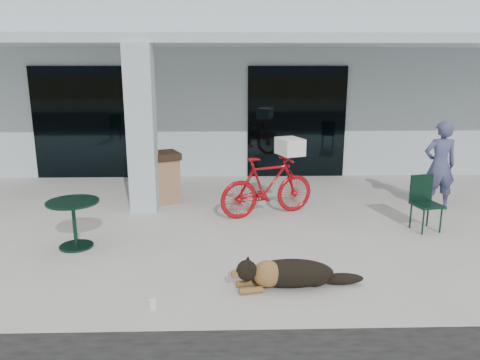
{
  "coord_description": "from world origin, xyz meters",
  "views": [
    {
      "loc": [
        0.1,
        -6.44,
        2.78
      ],
      "look_at": [
        0.29,
        0.62,
        1.0
      ],
      "focal_mm": 35.0,
      "sensor_mm": 36.0,
      "label": 1
    }
  ],
  "objects_px": {
    "person": "(440,165)",
    "trash_receptacle": "(164,177)",
    "dog": "(291,271)",
    "cafe_table_near": "(75,224)",
    "cafe_chair_far_a": "(427,204)",
    "bicycle": "(267,186)"
  },
  "relations": [
    {
      "from": "person",
      "to": "trash_receptacle",
      "type": "xyz_separation_m",
      "value": [
        -5.36,
        0.6,
        -0.34
      ]
    },
    {
      "from": "dog",
      "to": "trash_receptacle",
      "type": "bearing_deg",
      "value": 108.48
    },
    {
      "from": "cafe_table_near",
      "to": "cafe_chair_far_a",
      "type": "distance_m",
      "value": 5.74
    },
    {
      "from": "bicycle",
      "to": "cafe_table_near",
      "type": "height_order",
      "value": "bicycle"
    },
    {
      "from": "cafe_table_near",
      "to": "trash_receptacle",
      "type": "relative_size",
      "value": 0.76
    },
    {
      "from": "bicycle",
      "to": "person",
      "type": "xyz_separation_m",
      "value": [
        3.33,
        0.31,
        0.3
      ]
    },
    {
      "from": "cafe_chair_far_a",
      "to": "cafe_table_near",
      "type": "bearing_deg",
      "value": 172.4
    },
    {
      "from": "trash_receptacle",
      "to": "bicycle",
      "type": "bearing_deg",
      "value": -24.04
    },
    {
      "from": "dog",
      "to": "cafe_table_near",
      "type": "distance_m",
      "value": 3.46
    },
    {
      "from": "trash_receptacle",
      "to": "person",
      "type": "bearing_deg",
      "value": -6.38
    },
    {
      "from": "person",
      "to": "dog",
      "type": "bearing_deg",
      "value": 43.5
    },
    {
      "from": "cafe_chair_far_a",
      "to": "trash_receptacle",
      "type": "xyz_separation_m",
      "value": [
        -4.65,
        1.8,
        0.05
      ]
    },
    {
      "from": "cafe_table_near",
      "to": "person",
      "type": "height_order",
      "value": "person"
    },
    {
      "from": "cafe_table_near",
      "to": "person",
      "type": "xyz_separation_m",
      "value": [
        6.42,
        1.79,
        0.49
      ]
    },
    {
      "from": "cafe_table_near",
      "to": "person",
      "type": "relative_size",
      "value": 0.46
    },
    {
      "from": "dog",
      "to": "person",
      "type": "xyz_separation_m",
      "value": [
        3.27,
        3.2,
        0.65
      ]
    },
    {
      "from": "trash_receptacle",
      "to": "cafe_table_near",
      "type": "bearing_deg",
      "value": -113.82
    },
    {
      "from": "dog",
      "to": "cafe_chair_far_a",
      "type": "distance_m",
      "value": 3.25
    },
    {
      "from": "person",
      "to": "trash_receptacle",
      "type": "relative_size",
      "value": 1.67
    },
    {
      "from": "bicycle",
      "to": "cafe_chair_far_a",
      "type": "distance_m",
      "value": 2.77
    },
    {
      "from": "cafe_table_near",
      "to": "trash_receptacle",
      "type": "height_order",
      "value": "trash_receptacle"
    },
    {
      "from": "person",
      "to": "cafe_table_near",
      "type": "bearing_deg",
      "value": 14.67
    }
  ]
}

